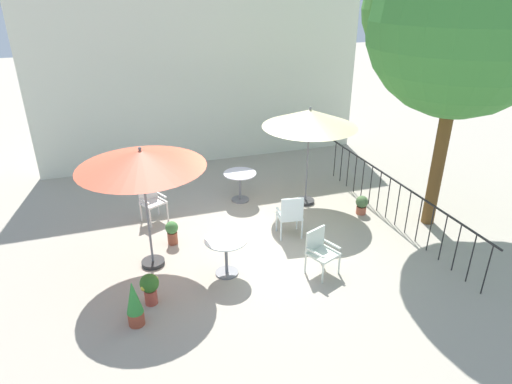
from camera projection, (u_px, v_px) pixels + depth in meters
ground_plane at (264, 244)px, 9.23m from camera, size 60.00×60.00×0.00m
villa_facade at (204, 82)px, 12.68m from camera, size 9.52×0.30×4.74m
terrace_railing at (394, 194)px, 9.82m from camera, size 0.03×5.89×1.01m
shade_tree at (466, 19)px, 8.28m from camera, size 3.84×3.66×6.12m
patio_umbrella_0 at (310, 119)px, 10.05m from camera, size 2.19×2.19×2.41m
patio_umbrella_1 at (141, 160)px, 7.63m from camera, size 2.26×2.26×2.40m
cafe_table_0 at (240, 181)px, 10.87m from camera, size 0.80×0.80×0.74m
cafe_table_1 at (226, 250)px, 8.06m from camera, size 0.78×0.78×0.75m
patio_chair_0 at (320, 249)px, 8.14m from camera, size 0.63×0.62×0.86m
patio_chair_1 at (291, 214)px, 9.25m from camera, size 0.55×0.51×0.97m
patio_chair_2 at (151, 199)px, 9.95m from camera, size 0.63×0.59×0.90m
potted_plant_0 at (172, 231)px, 9.12m from camera, size 0.26×0.26×0.51m
potted_plant_1 at (134, 303)px, 6.88m from camera, size 0.26×0.26×0.82m
potted_plant_2 at (362, 204)px, 10.34m from camera, size 0.29×0.29×0.45m
potted_plant_3 at (150, 287)px, 7.37m from camera, size 0.32×0.32×0.57m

